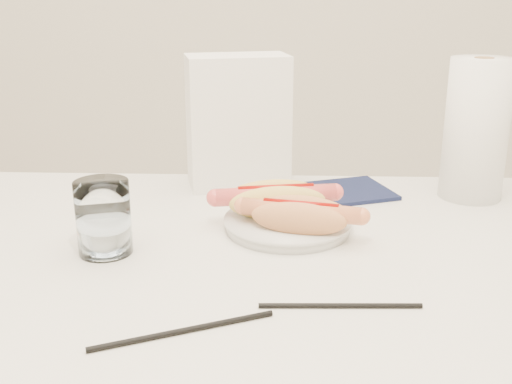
{
  "coord_description": "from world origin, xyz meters",
  "views": [
    {
      "loc": [
        0.04,
        -0.83,
        1.13
      ],
      "look_at": [
        0.0,
        0.08,
        0.82
      ],
      "focal_mm": 44.12,
      "sensor_mm": 36.0,
      "label": 1
    }
  ],
  "objects_px": {
    "table": "(251,293)",
    "plate": "(288,225)",
    "hotdog_right": "(301,216)",
    "paper_towel_roll": "(476,130)",
    "water_glass": "(103,218)",
    "napkin_box": "(238,122)",
    "hotdog_left": "(276,200)"
  },
  "relations": [
    {
      "from": "plate",
      "to": "napkin_box",
      "type": "xyz_separation_m",
      "value": [
        -0.09,
        0.23,
        0.12
      ]
    },
    {
      "from": "plate",
      "to": "paper_towel_roll",
      "type": "xyz_separation_m",
      "value": [
        0.34,
        0.18,
        0.12
      ]
    },
    {
      "from": "table",
      "to": "napkin_box",
      "type": "xyz_separation_m",
      "value": [
        -0.04,
        0.34,
        0.18
      ]
    },
    {
      "from": "napkin_box",
      "to": "table",
      "type": "bearing_deg",
      "value": -96.83
    },
    {
      "from": "hotdog_right",
      "to": "water_glass",
      "type": "bearing_deg",
      "value": -156.31
    },
    {
      "from": "hotdog_right",
      "to": "water_glass",
      "type": "relative_size",
      "value": 1.69
    },
    {
      "from": "table",
      "to": "plate",
      "type": "distance_m",
      "value": 0.13
    },
    {
      "from": "table",
      "to": "plate",
      "type": "relative_size",
      "value": 6.09
    },
    {
      "from": "hotdog_right",
      "to": "paper_towel_roll",
      "type": "distance_m",
      "value": 0.4
    },
    {
      "from": "table",
      "to": "hotdog_left",
      "type": "height_order",
      "value": "hotdog_left"
    },
    {
      "from": "napkin_box",
      "to": "paper_towel_roll",
      "type": "distance_m",
      "value": 0.43
    },
    {
      "from": "hotdog_right",
      "to": "paper_towel_roll",
      "type": "relative_size",
      "value": 0.73
    },
    {
      "from": "hotdog_right",
      "to": "water_glass",
      "type": "distance_m",
      "value": 0.29
    },
    {
      "from": "water_glass",
      "to": "paper_towel_roll",
      "type": "xyz_separation_m",
      "value": [
        0.6,
        0.28,
        0.07
      ]
    },
    {
      "from": "table",
      "to": "plate",
      "type": "height_order",
      "value": "plate"
    },
    {
      "from": "table",
      "to": "hotdog_left",
      "type": "xyz_separation_m",
      "value": [
        0.03,
        0.13,
        0.1
      ]
    },
    {
      "from": "hotdog_right",
      "to": "paper_towel_roll",
      "type": "xyz_separation_m",
      "value": [
        0.32,
        0.22,
        0.09
      ]
    },
    {
      "from": "table",
      "to": "napkin_box",
      "type": "height_order",
      "value": "napkin_box"
    },
    {
      "from": "plate",
      "to": "hotdog_right",
      "type": "distance_m",
      "value": 0.05
    },
    {
      "from": "napkin_box",
      "to": "plate",
      "type": "bearing_deg",
      "value": -81.78
    },
    {
      "from": "table",
      "to": "paper_towel_roll",
      "type": "relative_size",
      "value": 4.76
    },
    {
      "from": "water_glass",
      "to": "napkin_box",
      "type": "height_order",
      "value": "napkin_box"
    },
    {
      "from": "hotdog_left",
      "to": "paper_towel_roll",
      "type": "xyz_separation_m",
      "value": [
        0.36,
        0.15,
        0.08
      ]
    },
    {
      "from": "hotdog_left",
      "to": "hotdog_right",
      "type": "distance_m",
      "value": 0.08
    },
    {
      "from": "hotdog_left",
      "to": "hotdog_right",
      "type": "bearing_deg",
      "value": -70.83
    },
    {
      "from": "napkin_box",
      "to": "paper_towel_roll",
      "type": "relative_size",
      "value": 0.99
    },
    {
      "from": "hotdog_right",
      "to": "table",
      "type": "bearing_deg",
      "value": -126.58
    },
    {
      "from": "hotdog_left",
      "to": "water_glass",
      "type": "xyz_separation_m",
      "value": [
        -0.25,
        -0.12,
        0.01
      ]
    },
    {
      "from": "paper_towel_roll",
      "to": "water_glass",
      "type": "bearing_deg",
      "value": -155.45
    },
    {
      "from": "hotdog_left",
      "to": "napkin_box",
      "type": "distance_m",
      "value": 0.24
    },
    {
      "from": "paper_towel_roll",
      "to": "plate",
      "type": "bearing_deg",
      "value": -152.12
    },
    {
      "from": "hotdog_left",
      "to": "napkin_box",
      "type": "height_order",
      "value": "napkin_box"
    }
  ]
}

